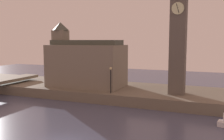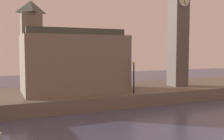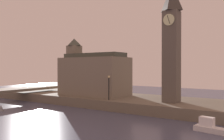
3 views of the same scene
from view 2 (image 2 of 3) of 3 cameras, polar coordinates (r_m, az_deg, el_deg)
name	(u,v)px [view 2 (image 2 of 3)]	position (r m, az deg, el deg)	size (l,w,h in m)	color
far_embankment	(128,93)	(36.61, 3.53, -4.86)	(70.00, 12.00, 1.50)	#6B6051
clock_tower	(178,23)	(38.80, 14.04, 9.80)	(2.36, 2.40, 17.13)	#5B544C
parliament_hall	(71,61)	(32.45, -8.76, 1.97)	(12.24, 6.63, 10.62)	slate
streetlamp	(134,73)	(31.15, 4.70, -0.72)	(0.36, 0.36, 3.76)	black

